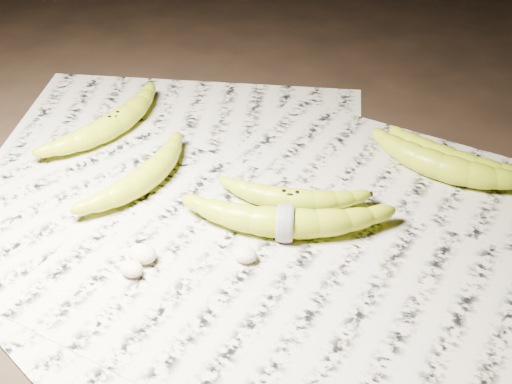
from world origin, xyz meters
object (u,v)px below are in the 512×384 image
at_px(banana_taped, 285,221).
at_px(banana_upper_a, 443,165).
at_px(banana_left_a, 114,122).
at_px(banana_upper_b, 453,160).
at_px(banana_left_b, 146,175).
at_px(banana_center, 290,197).

height_order(banana_taped, banana_upper_a, same).
height_order(banana_left_a, banana_upper_b, same).
height_order(banana_left_a, banana_taped, banana_taped).
distance_m(banana_left_b, banana_center, 0.20).
bearing_deg(banana_left_b, banana_taped, -85.41).
distance_m(banana_upper_a, banana_upper_b, 0.02).
bearing_deg(banana_left_b, banana_left_a, 58.58).
bearing_deg(banana_taped, banana_left_b, 156.85).
distance_m(banana_center, banana_upper_a, 0.23).
relative_size(banana_left_b, banana_center, 1.08).
distance_m(banana_left_a, banana_upper_b, 0.51).
relative_size(banana_upper_a, banana_upper_b, 1.09).
bearing_deg(banana_taped, banana_upper_b, 34.92).
bearing_deg(banana_center, banana_upper_b, 29.74).
distance_m(banana_left_a, banana_left_b, 0.16).
relative_size(banana_center, banana_upper_b, 0.92).
distance_m(banana_left_b, banana_taped, 0.22).
bearing_deg(banana_left_a, banana_upper_a, -68.44).
relative_size(banana_left_b, banana_upper_a, 0.91).
distance_m(banana_left_a, banana_center, 0.33).
distance_m(banana_center, banana_upper_b, 0.25).
bearing_deg(banana_center, banana_left_a, 154.50).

